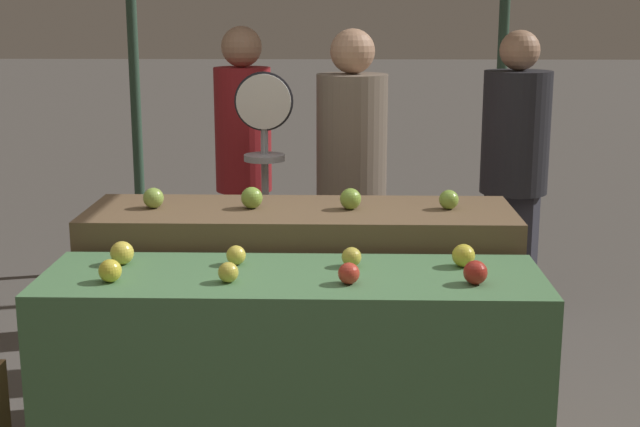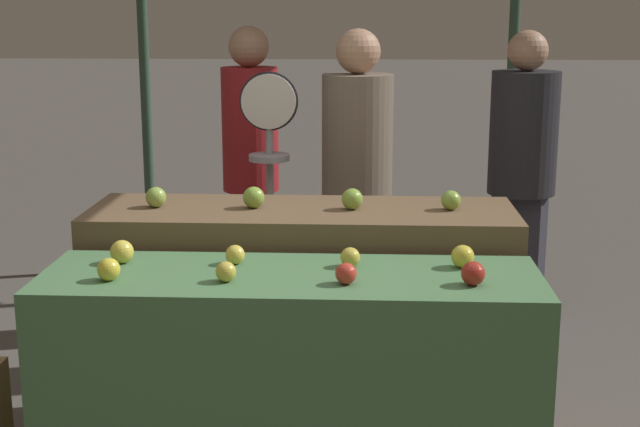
{
  "view_description": "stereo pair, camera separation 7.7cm",
  "coord_description": "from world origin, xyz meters",
  "px_view_note": "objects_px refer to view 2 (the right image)",
  "views": [
    {
      "loc": [
        0.17,
        -2.98,
        1.8
      ],
      "look_at": [
        0.09,
        0.3,
        1.04
      ],
      "focal_mm": 50.0,
      "sensor_mm": 36.0,
      "label": 1
    },
    {
      "loc": [
        0.25,
        -2.98,
        1.8
      ],
      "look_at": [
        0.09,
        0.3,
        1.04
      ],
      "focal_mm": 50.0,
      "sensor_mm": 36.0,
      "label": 2
    }
  ],
  "objects_px": {
    "produce_scale": "(269,156)",
    "person_vendor_at_scale": "(357,172)",
    "person_customer_left": "(522,161)",
    "person_customer_right": "(251,154)"
  },
  "relations": [
    {
      "from": "produce_scale",
      "to": "person_customer_left",
      "type": "bearing_deg",
      "value": 26.59
    },
    {
      "from": "produce_scale",
      "to": "person_vendor_at_scale",
      "type": "bearing_deg",
      "value": 23.81
    },
    {
      "from": "person_customer_left",
      "to": "person_customer_right",
      "type": "xyz_separation_m",
      "value": [
        -1.52,
        -0.03,
        0.03
      ]
    },
    {
      "from": "produce_scale",
      "to": "person_customer_right",
      "type": "relative_size",
      "value": 0.88
    },
    {
      "from": "person_vendor_at_scale",
      "to": "person_customer_right",
      "type": "xyz_separation_m",
      "value": [
        -0.6,
        0.46,
        0.02
      ]
    },
    {
      "from": "person_vendor_at_scale",
      "to": "person_customer_right",
      "type": "relative_size",
      "value": 1.0
    },
    {
      "from": "person_customer_left",
      "to": "person_customer_right",
      "type": "bearing_deg",
      "value": 26.38
    },
    {
      "from": "person_vendor_at_scale",
      "to": "person_customer_right",
      "type": "height_order",
      "value": "person_customer_right"
    },
    {
      "from": "person_vendor_at_scale",
      "to": "person_customer_left",
      "type": "relative_size",
      "value": 1.01
    },
    {
      "from": "produce_scale",
      "to": "person_vendor_at_scale",
      "type": "distance_m",
      "value": 0.48
    }
  ]
}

